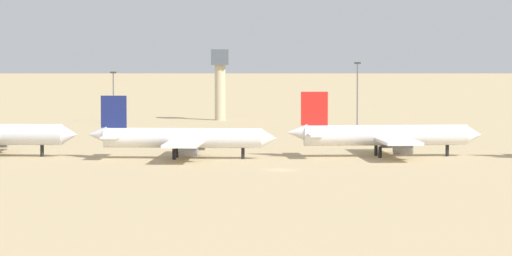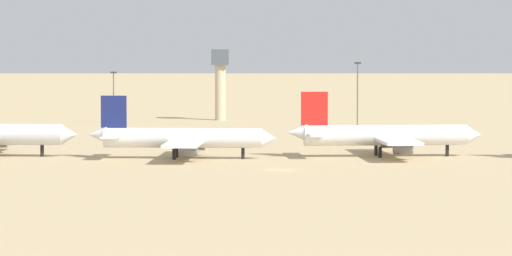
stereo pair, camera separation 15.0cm
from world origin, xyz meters
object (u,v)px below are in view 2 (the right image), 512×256
parked_jet_red_3 (384,135)px  light_pole_west (114,93)px  parked_jet_navy_2 (181,138)px  control_tower (220,77)px  light_pole_mid (358,90)px

parked_jet_red_3 → light_pole_west: bearing=115.5°
parked_jet_navy_2 → light_pole_west: (-28.15, 121.98, 4.45)m
control_tower → parked_jet_red_3: bearing=-73.2°
parked_jet_navy_2 → parked_jet_red_3: size_ratio=0.95×
parked_jet_navy_2 → control_tower: (2.29, 135.29, 8.65)m
light_pole_mid → control_tower: bearing=137.6°
parked_jet_navy_2 → light_pole_mid: size_ratio=2.14×
parked_jet_red_3 → parked_jet_navy_2: bearing=-177.9°
parked_jet_navy_2 → control_tower: 135.58m
parked_jet_navy_2 → light_pole_mid: 108.05m
light_pole_west → light_pole_mid: bearing=-17.8°
parked_jet_red_3 → light_pole_mid: 94.42m
light_pole_west → light_pole_mid: (69.52, -22.34, 1.61)m
parked_jet_navy_2 → parked_jet_red_3: 41.79m
parked_jet_navy_2 → light_pole_mid: light_pole_mid is taller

